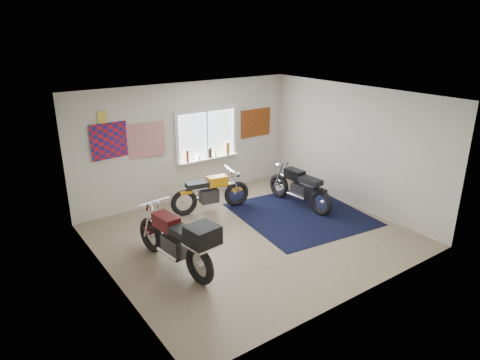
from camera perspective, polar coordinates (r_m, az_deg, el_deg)
ground at (r=8.43m, az=1.62°, el=-7.41°), size 5.50×5.50×0.00m
room_shell at (r=7.81m, az=1.73°, el=3.34°), size 5.50×5.50×5.50m
navy_rug at (r=9.41m, az=8.08°, el=-4.53°), size 2.79×2.87×0.01m
window_assembly at (r=10.13m, az=-4.44°, el=5.59°), size 1.66×0.17×1.26m
oil_bottles at (r=10.21m, az=-3.80°, el=3.73°), size 1.19×0.09×0.30m
flag_display at (r=9.01m, az=-17.92°, el=7.98°), size 1.60×0.10×1.17m
triumph_poster at (r=10.89m, az=2.10°, el=7.62°), size 0.90×0.03×0.70m
yellow_triumph at (r=9.39m, az=-3.95°, el=-1.78°), size 1.81×0.58×0.92m
black_chrome_bike at (r=9.69m, az=7.94°, el=-1.09°), size 0.58×1.90×0.97m
maroon_tourer at (r=7.14m, az=-8.16°, el=-8.02°), size 0.75×2.07×1.05m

